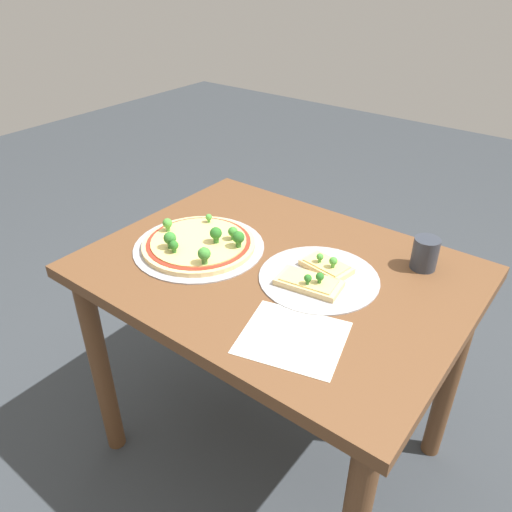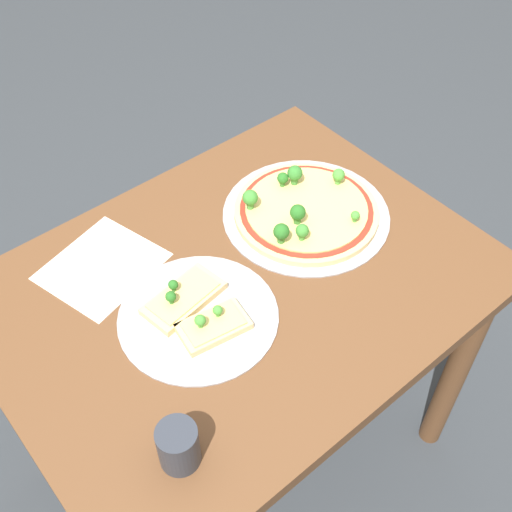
{
  "view_description": "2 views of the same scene",
  "coord_description": "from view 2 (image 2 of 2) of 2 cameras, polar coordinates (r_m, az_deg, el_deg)",
  "views": [
    {
      "loc": [
        -0.65,
        0.94,
        1.5
      ],
      "look_at": [
        0.06,
        0.02,
        0.78
      ],
      "focal_mm": 35.0,
      "sensor_mm": 36.0,
      "label": 1
    },
    {
      "loc": [
        -0.52,
        -0.68,
        1.78
      ],
      "look_at": [
        0.06,
        0.02,
        0.78
      ],
      "focal_mm": 45.0,
      "sensor_mm": 36.0,
      "label": 2
    }
  ],
  "objects": [
    {
      "name": "pizza_tray_whole",
      "position": [
        1.46,
        4.37,
        4.06
      ],
      "size": [
        0.38,
        0.38,
        0.07
      ],
      "color": "#A3A3A8",
      "rests_on": "dining_table"
    },
    {
      "name": "pizza_tray_slice",
      "position": [
        1.27,
        -5.29,
        -5.01
      ],
      "size": [
        0.32,
        0.32,
        0.05
      ],
      "color": "#A3A3A8",
      "rests_on": "dining_table"
    },
    {
      "name": "ground_plane",
      "position": [
        1.97,
        -1.05,
        -16.53
      ],
      "size": [
        8.0,
        8.0,
        0.0
      ],
      "primitive_type": "plane",
      "color": "#33383D"
    },
    {
      "name": "dining_table",
      "position": [
        1.42,
        -1.4,
        -5.33
      ],
      "size": [
        1.02,
        0.77,
        0.76
      ],
      "color": "brown",
      "rests_on": "ground_plane"
    },
    {
      "name": "paper_menu",
      "position": [
        1.39,
        -13.52,
        -0.9
      ],
      "size": [
        0.27,
        0.25,
        0.0
      ],
      "primitive_type": "cube",
      "rotation": [
        0.0,
        0.0,
        0.26
      ],
      "color": "silver",
      "rests_on": "dining_table"
    },
    {
      "name": "drinking_cup",
      "position": [
        1.09,
        -6.91,
        -16.41
      ],
      "size": [
        0.07,
        0.07,
        0.09
      ],
      "primitive_type": "cylinder",
      "color": "#2D333D",
      "rests_on": "dining_table"
    }
  ]
}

